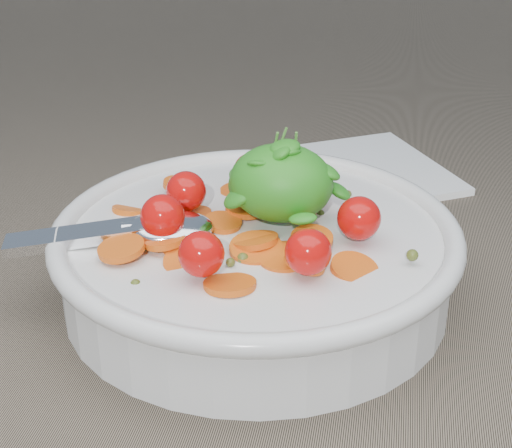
# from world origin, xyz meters

# --- Properties ---
(ground) EXTENTS (6.00, 6.00, 0.00)m
(ground) POSITION_xyz_m (0.00, 0.00, 0.00)
(ground) COLOR #7A6B57
(ground) RESTS_ON ground
(bowl) EXTENTS (0.29, 0.27, 0.11)m
(bowl) POSITION_xyz_m (0.02, 0.02, 0.03)
(bowl) COLOR white
(bowl) RESTS_ON ground
(napkin) EXTENTS (0.22, 0.21, 0.01)m
(napkin) POSITION_xyz_m (0.07, 0.23, 0.00)
(napkin) COLOR white
(napkin) RESTS_ON ground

